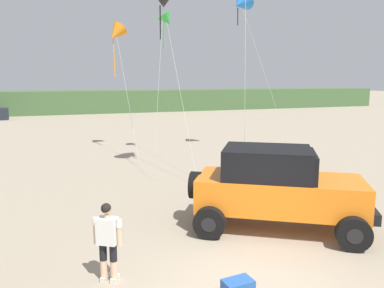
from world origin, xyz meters
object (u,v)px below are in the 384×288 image
(kite_black_sled, at_px, (163,0))
(kite_blue_swept, at_px, (166,20))
(jeep, at_px, (277,187))
(kite_yellow_diamond, at_px, (116,34))
(kite_purple_stunt, at_px, (241,3))
(person_watching, at_px, (108,238))

(kite_black_sled, bearing_deg, kite_blue_swept, 72.17)
(kite_blue_swept, bearing_deg, jeep, -90.48)
(kite_yellow_diamond, relative_size, kite_purple_stunt, 0.82)
(kite_yellow_diamond, bearing_deg, person_watching, -100.12)
(person_watching, xyz_separation_m, kite_purple_stunt, (8.80, 11.68, 7.17))
(kite_black_sled, relative_size, kite_blue_swept, 1.04)
(jeep, xyz_separation_m, kite_black_sled, (-1.10, 7.16, 6.12))
(jeep, distance_m, person_watching, 4.89)
(kite_yellow_diamond, xyz_separation_m, kite_blue_swept, (2.24, -2.20, 0.53))
(kite_blue_swept, bearing_deg, person_watching, -111.59)
(kite_yellow_diamond, height_order, kite_blue_swept, kite_blue_swept)
(jeep, relative_size, kite_purple_stunt, 0.56)
(jeep, xyz_separation_m, kite_yellow_diamond, (-2.15, 13.09, 5.37))
(jeep, height_order, kite_black_sled, kite_black_sled)
(kite_purple_stunt, xyz_separation_m, kite_blue_swept, (-3.99, 0.47, -1.01))
(person_watching, distance_m, kite_blue_swept, 14.44)
(person_watching, distance_m, kite_yellow_diamond, 15.62)
(jeep, xyz_separation_m, kite_blue_swept, (0.09, 10.88, 5.90))
(person_watching, xyz_separation_m, kite_black_sled, (3.61, 8.42, 6.38))
(person_watching, height_order, kite_blue_swept, kite_blue_swept)
(jeep, relative_size, kite_yellow_diamond, 0.68)
(kite_purple_stunt, distance_m, kite_blue_swept, 4.14)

